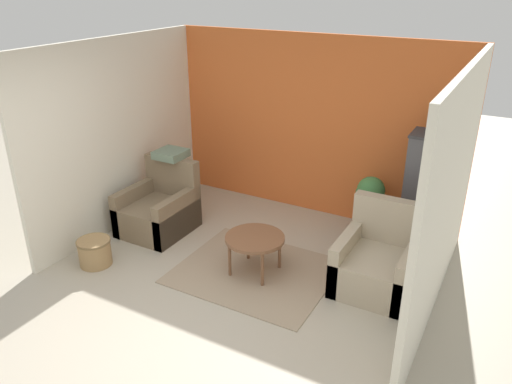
% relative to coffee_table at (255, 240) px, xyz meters
% --- Properties ---
extents(ground_plane, '(20.00, 20.00, 0.00)m').
position_rel_coffee_table_xyz_m(ground_plane, '(-0.15, -1.26, -0.42)').
color(ground_plane, '#B2A893').
rests_on(ground_plane, ground).
extents(wall_back_accent, '(4.17, 0.06, 2.47)m').
position_rel_coffee_table_xyz_m(wall_back_accent, '(-0.15, 1.89, 0.82)').
color(wall_back_accent, orange).
rests_on(wall_back_accent, ground_plane).
extents(wall_left, '(0.06, 3.12, 2.47)m').
position_rel_coffee_table_xyz_m(wall_left, '(-2.21, 0.30, 0.82)').
color(wall_left, silver).
rests_on(wall_left, ground_plane).
extents(wall_right, '(0.06, 3.12, 2.47)m').
position_rel_coffee_table_xyz_m(wall_right, '(1.91, 0.30, 0.82)').
color(wall_right, silver).
rests_on(wall_right, ground_plane).
extents(area_rug, '(1.74, 1.47, 0.01)m').
position_rel_coffee_table_xyz_m(area_rug, '(-0.00, 0.00, -0.41)').
color(area_rug, gray).
rests_on(area_rug, ground_plane).
extents(coffee_table, '(0.67, 0.67, 0.46)m').
position_rel_coffee_table_xyz_m(coffee_table, '(0.00, 0.00, 0.00)').
color(coffee_table, brown).
rests_on(coffee_table, ground_plane).
extents(armchair_left, '(0.81, 0.88, 0.93)m').
position_rel_coffee_table_xyz_m(armchair_left, '(-1.61, 0.30, -0.13)').
color(armchair_left, '#7A664C').
rests_on(armchair_left, ground_plane).
extents(armchair_right, '(0.81, 0.88, 0.93)m').
position_rel_coffee_table_xyz_m(armchair_right, '(1.30, 0.41, -0.13)').
color(armchair_right, tan).
rests_on(armchair_right, ground_plane).
extents(birdcage, '(0.52, 0.52, 1.50)m').
position_rel_coffee_table_xyz_m(birdcage, '(1.50, 1.44, 0.31)').
color(birdcage, '#353539').
rests_on(birdcage, ground_plane).
extents(parrot, '(0.11, 0.21, 0.25)m').
position_rel_coffee_table_xyz_m(parrot, '(1.50, 1.45, 1.20)').
color(parrot, teal).
rests_on(parrot, birdcage).
extents(potted_plant, '(0.39, 0.36, 0.80)m').
position_rel_coffee_table_xyz_m(potted_plant, '(0.84, 1.54, 0.12)').
color(potted_plant, brown).
rests_on(potted_plant, ground_plane).
extents(wicker_basket, '(0.39, 0.39, 0.32)m').
position_rel_coffee_table_xyz_m(wicker_basket, '(-1.73, -0.76, -0.25)').
color(wicker_basket, '#A37F51').
rests_on(wicker_basket, ground_plane).
extents(throw_pillow, '(0.37, 0.37, 0.10)m').
position_rel_coffee_table_xyz_m(throw_pillow, '(-1.61, 0.62, 0.56)').
color(throw_pillow, slate).
rests_on(throw_pillow, armchair_left).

